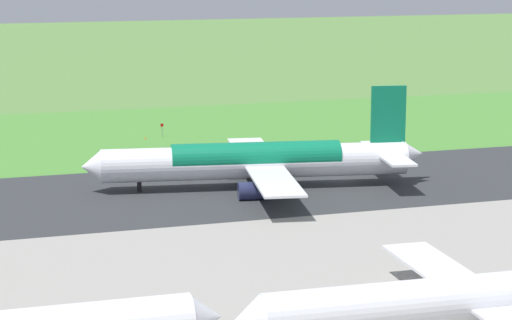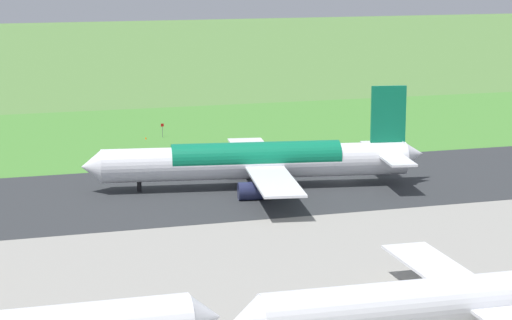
% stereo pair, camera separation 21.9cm
% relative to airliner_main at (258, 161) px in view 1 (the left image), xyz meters
% --- Properties ---
extents(ground_plane, '(800.00, 800.00, 0.00)m').
position_rel_airliner_main_xyz_m(ground_plane, '(-14.49, -0.06, -4.35)').
color(ground_plane, '#547F3D').
extents(runway_asphalt, '(600.00, 37.51, 0.06)m').
position_rel_airliner_main_xyz_m(runway_asphalt, '(-14.49, -0.06, -4.32)').
color(runway_asphalt, '#2D3033').
rests_on(runway_asphalt, ground).
extents(grass_verge_foreground, '(600.00, 80.00, 0.04)m').
position_rel_airliner_main_xyz_m(grass_verge_foreground, '(-14.49, -46.68, -4.33)').
color(grass_verge_foreground, '#478534').
rests_on(grass_verge_foreground, ground).
extents(airliner_main, '(54.01, 44.39, 15.88)m').
position_rel_airliner_main_xyz_m(airliner_main, '(0.00, 0.00, 0.00)').
color(airliner_main, white).
rests_on(airliner_main, ground).
extents(airliner_parked_mid, '(48.50, 39.63, 14.17)m').
position_rel_airliner_main_xyz_m(airliner_parked_mid, '(-1.77, 65.62, -0.48)').
color(airliner_parked_mid, white).
rests_on(airliner_parked_mid, ground).
extents(no_stopping_sign, '(0.60, 0.10, 2.81)m').
position_rel_airliner_main_xyz_m(no_stopping_sign, '(5.20, -47.93, -2.69)').
color(no_stopping_sign, slate).
rests_on(no_stopping_sign, ground).
extents(traffic_cone_orange, '(0.40, 0.40, 0.55)m').
position_rel_airliner_main_xyz_m(traffic_cone_orange, '(8.82, -46.84, -4.08)').
color(traffic_cone_orange, orange).
rests_on(traffic_cone_orange, ground).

